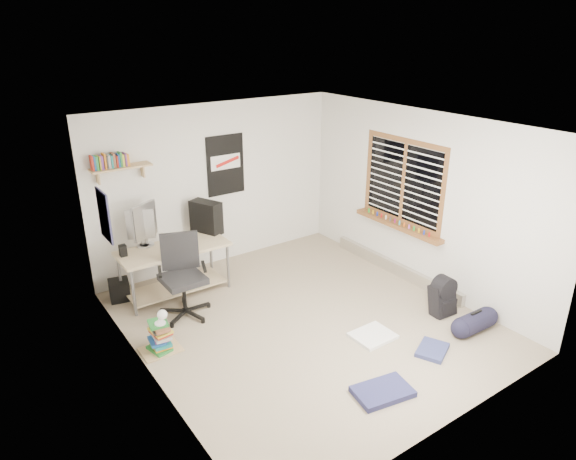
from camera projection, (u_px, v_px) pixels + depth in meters
floor at (304, 321)px, 6.58m from camera, size 4.00×4.50×0.01m
ceiling at (307, 125)px, 5.64m from camera, size 4.00×4.50×0.01m
back_wall at (217, 185)px, 7.83m from camera, size 4.00×0.01×2.50m
left_wall at (142, 274)px, 5.05m from camera, size 0.01×4.50×2.50m
right_wall at (420, 200)px, 7.17m from camera, size 0.01×4.50×2.50m
desk at (175, 270)px, 7.13m from camera, size 1.63×1.16×0.68m
monitor_left at (142, 234)px, 6.97m from camera, size 0.38×0.24×0.41m
monitor_right at (146, 231)px, 6.98m from camera, size 0.43×0.32×0.48m
pc_tower at (206, 217)px, 7.47m from camera, size 0.39×0.51×0.48m
keyboard at (147, 249)px, 6.98m from camera, size 0.47×0.31×0.02m
speaker_left at (123, 251)px, 6.72m from camera, size 0.09×0.09×0.18m
speaker_right at (180, 245)px, 6.90m from camera, size 0.12×0.12×0.19m
office_chair at (183, 281)px, 6.55m from camera, size 0.90×0.90×1.08m
wall_shelf at (121, 167)px, 6.77m from camera, size 0.80×0.22×0.24m
poster_back_wall at (226, 165)px, 7.77m from camera, size 0.62×0.03×0.92m
poster_left_wall at (104, 216)px, 5.88m from camera, size 0.02×0.42×0.60m
window at (403, 182)px, 7.30m from camera, size 0.10×1.50×1.26m
baseboard_heater at (395, 268)px, 7.81m from camera, size 0.08×2.50×0.18m
backpack at (442, 300)px, 6.69m from camera, size 0.34×0.28×0.43m
duffel_bag at (475, 321)px, 6.31m from camera, size 0.26×0.26×0.50m
tshirt at (373, 336)px, 6.23m from camera, size 0.49×0.42×0.04m
jeans_a at (383, 392)px, 5.27m from camera, size 0.65×0.48×0.06m
jeans_b at (432, 350)px, 5.95m from camera, size 0.50×0.45×0.05m
book_stack at (160, 339)px, 5.94m from camera, size 0.57×0.51×0.32m
desk_lamp at (160, 322)px, 5.85m from camera, size 0.15×0.22×0.21m
subwoofer at (119, 290)px, 7.05m from camera, size 0.31×0.31×0.30m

